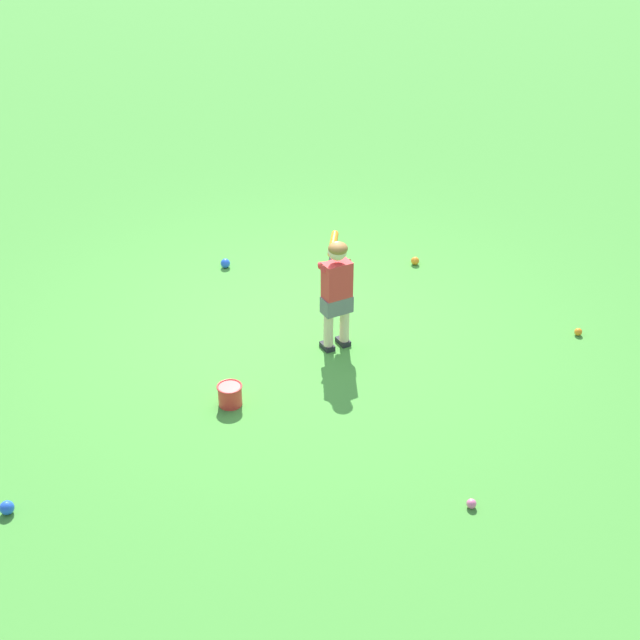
% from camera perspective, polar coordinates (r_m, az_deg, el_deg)
% --- Properties ---
extents(ground_plane, '(40.00, 40.00, 0.00)m').
position_cam_1_polar(ground_plane, '(8.18, -1.54, -0.15)').
color(ground_plane, '#479338').
extents(child_batter, '(0.49, 0.72, 1.08)m').
position_cam_1_polar(child_batter, '(7.49, 1.12, 2.45)').
color(child_batter, '#232328').
rests_on(child_batter, ground).
extents(play_ball_far_left, '(0.07, 0.07, 0.07)m').
position_cam_1_polar(play_ball_far_left, '(6.20, 10.27, -12.20)').
color(play_ball_far_left, pink).
rests_on(play_ball_far_left, ground).
extents(play_ball_center_lawn, '(0.07, 0.07, 0.07)m').
position_cam_1_polar(play_ball_center_lawn, '(8.32, 17.18, -0.78)').
color(play_ball_center_lawn, orange).
rests_on(play_ball_center_lawn, ground).
extents(play_ball_midfield, '(0.10, 0.10, 0.10)m').
position_cam_1_polar(play_ball_midfield, '(6.44, -20.54, -11.88)').
color(play_ball_midfield, blue).
rests_on(play_ball_midfield, ground).
extents(play_ball_near_batter, '(0.10, 0.10, 0.10)m').
position_cam_1_polar(play_ball_near_batter, '(9.22, -6.46, 3.86)').
color(play_ball_near_batter, blue).
rests_on(play_ball_near_batter, ground).
extents(play_ball_far_right, '(0.09, 0.09, 0.09)m').
position_cam_1_polar(play_ball_far_right, '(9.29, 6.49, 4.02)').
color(play_ball_far_right, orange).
rests_on(play_ball_far_right, ground).
extents(toy_bucket, '(0.22, 0.22, 0.19)m').
position_cam_1_polar(toy_bucket, '(7.05, -6.15, -5.06)').
color(toy_bucket, red).
rests_on(toy_bucket, ground).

